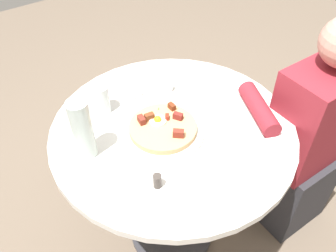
% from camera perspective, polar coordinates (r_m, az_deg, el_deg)
% --- Properties ---
extents(ground_plane, '(6.00, 6.00, 0.00)m').
position_cam_1_polar(ground_plane, '(1.97, 0.58, -16.24)').
color(ground_plane, '#6B5B4C').
extents(dining_table, '(0.93, 0.93, 0.76)m').
position_cam_1_polar(dining_table, '(1.49, 0.73, -5.19)').
color(dining_table, silver).
rests_on(dining_table, ground_plane).
extents(person_seated, '(0.53, 0.38, 1.14)m').
position_cam_1_polar(person_seated, '(1.75, 20.79, -3.00)').
color(person_seated, '#2D2D33').
rests_on(person_seated, ground_plane).
extents(pizza_plate, '(0.31, 0.31, 0.01)m').
position_cam_1_polar(pizza_plate, '(1.34, -0.81, -0.82)').
color(pizza_plate, silver).
rests_on(pizza_plate, dining_table).
extents(breakfast_pizza, '(0.25, 0.25, 0.05)m').
position_cam_1_polar(breakfast_pizza, '(1.33, -0.84, -0.18)').
color(breakfast_pizza, tan).
rests_on(breakfast_pizza, pizza_plate).
extents(bread_plate, '(0.17, 0.17, 0.01)m').
position_cam_1_polar(bread_plate, '(1.60, 4.03, 7.50)').
color(bread_plate, white).
rests_on(bread_plate, dining_table).
extents(napkin, '(0.17, 0.19, 0.00)m').
position_cam_1_polar(napkin, '(1.56, -6.87, 6.05)').
color(napkin, white).
rests_on(napkin, dining_table).
extents(fork, '(0.05, 0.18, 0.00)m').
position_cam_1_polar(fork, '(1.54, -7.38, 5.88)').
color(fork, silver).
rests_on(fork, napkin).
extents(knife, '(0.05, 0.18, 0.00)m').
position_cam_1_polar(knife, '(1.56, -6.38, 6.48)').
color(knife, silver).
rests_on(knife, napkin).
extents(water_glass, '(0.07, 0.07, 0.12)m').
position_cam_1_polar(water_glass, '(1.42, -10.50, 4.22)').
color(water_glass, silver).
rests_on(water_glass, dining_table).
extents(water_bottle, '(0.07, 0.07, 0.23)m').
position_cam_1_polar(water_bottle, '(1.22, -13.33, -0.55)').
color(water_bottle, silver).
rests_on(water_bottle, dining_table).
extents(salt_shaker, '(0.03, 0.03, 0.05)m').
position_cam_1_polar(salt_shaker, '(1.52, 0.23, 6.38)').
color(salt_shaker, white).
rests_on(salt_shaker, dining_table).
extents(pepper_shaker, '(0.03, 0.03, 0.05)m').
position_cam_1_polar(pepper_shaker, '(1.16, -1.69, -8.64)').
color(pepper_shaker, '#3F3833').
rests_on(pepper_shaker, dining_table).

